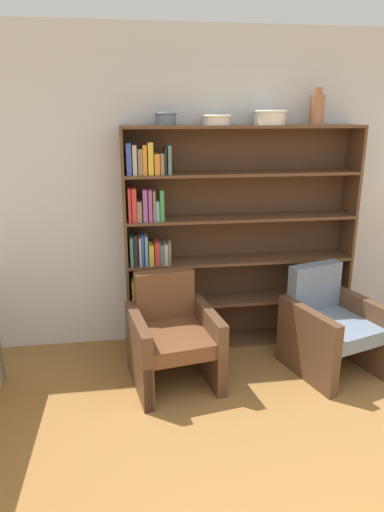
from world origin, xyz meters
TOP-DOWN VIEW (x-y plane):
  - wall_back at (0.00, 2.55)m, footprint 12.00×0.06m
  - bookshelf at (-0.25, 2.37)m, footprint 2.03×0.30m
  - bowl_copper at (-0.70, 2.36)m, footprint 0.18×0.18m
  - bowl_cream at (-0.29, 2.36)m, footprint 0.25×0.25m
  - bowl_terracotta at (0.16, 2.36)m, footprint 0.29×0.29m
  - vase_tall at (0.56, 2.36)m, footprint 0.12×0.12m
  - armchair_leather at (-0.73, 1.80)m, footprint 0.75×0.78m
  - armchair_cushioned at (0.59, 1.79)m, footprint 0.82×0.84m

SIDE VIEW (x-z plane):
  - armchair_leather at x=-0.73m, z-range -0.05..0.80m
  - armchair_cushioned at x=0.59m, z-range -0.05..0.80m
  - bookshelf at x=-0.25m, z-range -0.02..1.94m
  - wall_back at x=0.00m, z-range 0.00..2.75m
  - bowl_cream at x=-0.29m, z-range 1.97..2.05m
  - bowl_copper at x=-0.70m, z-range 1.97..2.07m
  - bowl_terracotta at x=0.16m, z-range 1.97..2.09m
  - vase_tall at x=0.56m, z-range 1.94..2.24m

